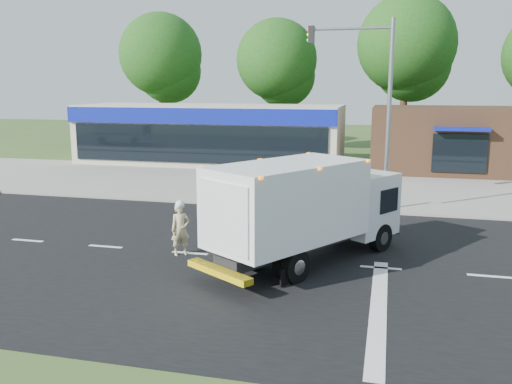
# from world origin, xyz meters

# --- Properties ---
(ground) EXTENTS (120.00, 120.00, 0.00)m
(ground) POSITION_xyz_m (0.00, 0.00, 0.00)
(ground) COLOR #385123
(ground) RESTS_ON ground
(road_asphalt) EXTENTS (60.00, 14.00, 0.02)m
(road_asphalt) POSITION_xyz_m (0.00, 0.00, 0.00)
(road_asphalt) COLOR black
(road_asphalt) RESTS_ON ground
(sidewalk) EXTENTS (60.00, 2.40, 0.12)m
(sidewalk) POSITION_xyz_m (0.00, 8.20, 0.06)
(sidewalk) COLOR gray
(sidewalk) RESTS_ON ground
(parking_apron) EXTENTS (60.00, 9.00, 0.02)m
(parking_apron) POSITION_xyz_m (0.00, 14.00, 0.01)
(parking_apron) COLOR gray
(parking_apron) RESTS_ON ground
(lane_markings) EXTENTS (55.20, 7.00, 0.01)m
(lane_markings) POSITION_xyz_m (1.35, -1.35, 0.02)
(lane_markings) COLOR silver
(lane_markings) RESTS_ON road_asphalt
(ems_box_truck) EXTENTS (5.69, 7.17, 3.16)m
(ems_box_truck) POSITION_xyz_m (0.72, -0.01, 1.82)
(ems_box_truck) COLOR black
(ems_box_truck) RESTS_ON ground
(emergency_worker) EXTENTS (0.73, 0.69, 1.79)m
(emergency_worker) POSITION_xyz_m (-3.22, -0.21, 0.88)
(emergency_worker) COLOR #CAB887
(emergency_worker) RESTS_ON ground
(retail_strip_mall) EXTENTS (18.00, 6.20, 4.00)m
(retail_strip_mall) POSITION_xyz_m (-9.00, 19.93, 2.01)
(retail_strip_mall) COLOR beige
(retail_strip_mall) RESTS_ON ground
(brown_storefront) EXTENTS (10.00, 6.70, 4.00)m
(brown_storefront) POSITION_xyz_m (7.00, 19.98, 2.00)
(brown_storefront) COLOR #382316
(brown_storefront) RESTS_ON ground
(traffic_signal_pole) EXTENTS (3.51, 0.25, 8.00)m
(traffic_signal_pole) POSITION_xyz_m (2.35, 7.60, 4.92)
(traffic_signal_pole) COLOR gray
(traffic_signal_pole) RESTS_ON ground
(background_trees) EXTENTS (36.77, 7.39, 12.10)m
(background_trees) POSITION_xyz_m (-0.85, 28.16, 7.38)
(background_trees) COLOR #332114
(background_trees) RESTS_ON ground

